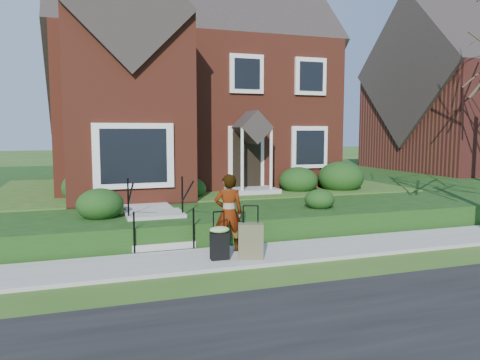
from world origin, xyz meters
name	(u,v)px	position (x,y,z in m)	size (l,w,h in m)	color
ground	(285,254)	(0.00, 0.00, 0.00)	(120.00, 120.00, 0.00)	#2D5119
street	(459,359)	(0.00, -5.00, 0.01)	(60.00, 6.00, 0.01)	black
sidewalk	(285,252)	(0.00, 0.00, 0.04)	(60.00, 1.60, 0.08)	#9E9B93
terrace	(268,182)	(4.00, 10.90, 0.30)	(44.00, 20.00, 0.60)	#18370F
walkway	(141,199)	(-2.50, 5.00, 0.63)	(1.20, 6.00, 0.06)	#9E9B93
main_house	(183,66)	(-0.21, 9.61, 5.26)	(10.40, 10.20, 9.40)	maroon
neighbour_house	(474,83)	(16.00, 11.00, 5.25)	(9.40, 8.00, 9.20)	maroon
front_steps	(158,224)	(-2.50, 1.84, 0.47)	(1.40, 2.02, 1.50)	#9E9B93
foundation_shrubs	(232,181)	(0.32, 4.82, 1.10)	(10.07, 4.44, 1.13)	black
woman	(229,213)	(-1.18, 0.39, 0.92)	(0.62, 0.40, 1.69)	#999999
suitcase_black	(220,241)	(-1.56, -0.21, 0.46)	(0.42, 0.34, 0.99)	black
suitcase_olive	(251,241)	(-0.94, -0.36, 0.45)	(0.57, 0.42, 1.10)	brown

